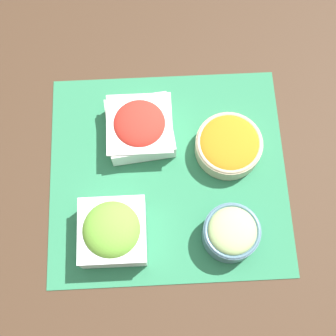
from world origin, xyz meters
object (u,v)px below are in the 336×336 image
(lettuce_bowl, at_px, (113,231))
(carrot_bowl, at_px, (229,145))
(cucumber_bowl, at_px, (231,232))
(tomato_bowl, at_px, (140,127))

(lettuce_bowl, distance_m, carrot_bowl, 0.30)
(carrot_bowl, bearing_deg, cucumber_bowl, 86.08)
(carrot_bowl, bearing_deg, lettuce_bowl, 35.61)
(lettuce_bowl, bearing_deg, cucumber_bowl, 177.06)
(cucumber_bowl, bearing_deg, tomato_bowl, -53.67)
(lettuce_bowl, distance_m, tomato_bowl, 0.23)
(tomato_bowl, bearing_deg, cucumber_bowl, 126.33)
(lettuce_bowl, height_order, tomato_bowl, lettuce_bowl)
(lettuce_bowl, distance_m, cucumber_bowl, 0.23)
(lettuce_bowl, bearing_deg, carrot_bowl, -144.39)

